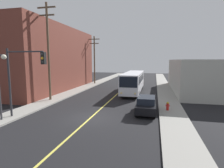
# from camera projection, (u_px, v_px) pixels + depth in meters

# --- Properties ---
(ground_plane) EXTENTS (120.00, 120.00, 0.00)m
(ground_plane) POSITION_uv_depth(u_px,v_px,m) (91.00, 118.00, 16.27)
(ground_plane) COLOR black
(sidewalk_left) EXTENTS (2.50, 90.00, 0.15)m
(sidewalk_left) POSITION_uv_depth(u_px,v_px,m) (68.00, 94.00, 27.56)
(sidewalk_left) COLOR gray
(sidewalk_left) RESTS_ON ground
(sidewalk_right) EXTENTS (2.50, 90.00, 0.15)m
(sidewalk_right) POSITION_uv_depth(u_px,v_px,m) (167.00, 98.00, 24.27)
(sidewalk_right) COLOR gray
(sidewalk_right) RESTS_ON ground
(lane_stripe_center) EXTENTS (0.16, 60.00, 0.01)m
(lane_stripe_center) POSITION_uv_depth(u_px,v_px,m) (121.00, 91.00, 30.75)
(lane_stripe_center) COLOR #D8CC4C
(lane_stripe_center) RESTS_ON ground
(building_left_brick) EXTENTS (10.00, 22.09, 10.71)m
(building_left_brick) POSITION_uv_depth(u_px,v_px,m) (44.00, 59.00, 31.75)
(building_left_brick) COLOR brown
(building_left_brick) RESTS_ON ground
(building_right_warehouse) EXTENTS (12.00, 18.92, 5.23)m
(building_right_warehouse) POSITION_uv_depth(u_px,v_px,m) (211.00, 76.00, 29.49)
(building_right_warehouse) COLOR #B2B2A8
(building_right_warehouse) RESTS_ON ground
(city_bus) EXTENTS (2.61, 12.17, 3.20)m
(city_bus) POSITION_uv_depth(u_px,v_px,m) (133.00, 81.00, 29.08)
(city_bus) COLOR silver
(city_bus) RESTS_ON ground
(parked_car_black) EXTENTS (1.85, 4.41, 1.62)m
(parked_car_black) POSITION_uv_depth(u_px,v_px,m) (146.00, 105.00, 17.72)
(parked_car_black) COLOR black
(parked_car_black) RESTS_ON ground
(utility_pole_near) EXTENTS (2.40, 0.28, 11.89)m
(utility_pole_near) POSITION_uv_depth(u_px,v_px,m) (48.00, 48.00, 22.41)
(utility_pole_near) COLOR brown
(utility_pole_near) RESTS_ON sidewalk_left
(utility_pole_mid) EXTENTS (2.40, 0.28, 10.07)m
(utility_pole_mid) POSITION_uv_depth(u_px,v_px,m) (94.00, 58.00, 39.30)
(utility_pole_mid) COLOR brown
(utility_pole_mid) RESTS_ON sidewalk_left
(traffic_signal_left_corner) EXTENTS (3.75, 0.48, 6.00)m
(traffic_signal_left_corner) POSITION_uv_depth(u_px,v_px,m) (24.00, 70.00, 15.46)
(traffic_signal_left_corner) COLOR #2D2D33
(traffic_signal_left_corner) RESTS_ON sidewalk_left
(street_lamp_left) EXTENTS (0.98, 0.40, 5.50)m
(street_lamp_left) POSITION_uv_depth(u_px,v_px,m) (0.00, 77.00, 14.87)
(street_lamp_left) COLOR #38383D
(street_lamp_left) RESTS_ON sidewalk_left
(fire_hydrant) EXTENTS (0.44, 0.26, 0.84)m
(fire_hydrant) POSITION_uv_depth(u_px,v_px,m) (168.00, 106.00, 18.23)
(fire_hydrant) COLOR red
(fire_hydrant) RESTS_ON sidewalk_right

